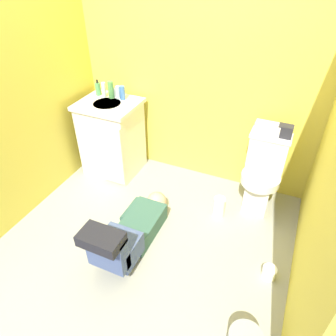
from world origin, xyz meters
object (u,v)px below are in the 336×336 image
toilet (262,174)px  person_plumber (130,232)px  tissue_box (268,128)px  toiletry_bag (285,131)px  paper_towel_roll (219,207)px  bottle_green (111,90)px  toilet_paper_roll (269,272)px  bottle_clear (118,92)px  vanity_cabinet (112,137)px  bottle_blue (122,93)px  bottle_white (104,90)px  faucet (115,93)px  soap_dispenser (98,89)px

toilet → person_plumber: (-0.88, -0.99, -0.19)m
tissue_box → toiletry_bag: size_ratio=1.77×
person_plumber → paper_towel_roll: size_ratio=5.07×
bottle_green → toilet_paper_roll: bearing=-24.8°
toiletry_bag → toilet_paper_roll: 1.19m
tissue_box → bottle_clear: size_ratio=1.69×
bottle_green → paper_towel_roll: size_ratio=0.84×
toilet_paper_roll → bottle_clear: bearing=153.9°
bottle_clear → toilet_paper_roll: 2.19m
vanity_cabinet → tissue_box: (1.56, 0.15, 0.38)m
vanity_cabinet → bottle_blue: bottle_blue is taller
person_plumber → toilet_paper_roll: size_ratio=9.68×
toiletry_bag → bottle_clear: bearing=-179.5°
bottle_white → paper_towel_roll: bottle_white is taller
person_plumber → bottle_clear: bottle_clear is taller
bottle_green → toiletry_bag: bearing=1.1°
vanity_cabinet → paper_towel_roll: vanity_cabinet is taller
toilet_paper_roll → tissue_box: bearing=108.4°
bottle_blue → faucet: bearing=169.7°
faucet → paper_towel_roll: size_ratio=0.48×
bottle_white → bottle_blue: 0.21m
bottle_clear → toilet_paper_roll: bottle_clear is taller
toiletry_bag → toilet_paper_roll: toiletry_bag is taller
person_plumber → toiletry_bag: (0.99, 1.08, 0.63)m
toilet → vanity_cabinet: 1.60m
person_plumber → bottle_clear: bearing=122.6°
soap_dispenser → bottle_green: bearing=-2.7°
faucet → person_plumber: (0.72, -1.07, -0.69)m
faucet → bottle_green: bearing=-132.0°
soap_dispenser → paper_towel_roll: soap_dispenser is taller
toilet → faucet: 1.68m
faucet → bottle_blue: bottle_blue is taller
toilet_paper_roll → toilet: bearing=107.4°
faucet → bottle_blue: 0.11m
faucet → toiletry_bag: (1.71, 0.01, -0.06)m
faucet → person_plumber: bearing=-56.0°
soap_dispenser → bottle_blue: (0.29, 0.00, 0.00)m
vanity_cabinet → paper_towel_roll: (1.30, -0.26, -0.31)m
vanity_cabinet → tissue_box: size_ratio=3.73×
faucet → bottle_blue: size_ratio=0.70×
faucet → soap_dispenser: bearing=-174.0°
soap_dispenser → faucet: bearing=6.0°
faucet → paper_towel_roll: 1.57m
bottle_white → bottle_green: bearing=7.6°
faucet → bottle_green: size_ratio=0.57×
soap_dispenser → paper_towel_roll: size_ratio=0.79×
toilet → soap_dispenser: size_ratio=4.52×
person_plumber → tissue_box: (0.84, 1.08, 0.62)m
bottle_clear → paper_towel_roll: size_ratio=0.62×
toilet → bottle_clear: bottle_clear is taller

